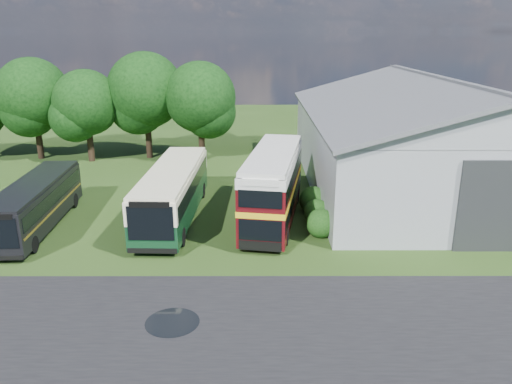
{
  "coord_description": "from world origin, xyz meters",
  "views": [
    {
      "loc": [
        1.85,
        -20.53,
        11.2
      ],
      "look_at": [
        1.89,
        8.0,
        2.01
      ],
      "focal_mm": 35.0,
      "sensor_mm": 36.0,
      "label": 1
    }
  ],
  "objects_px": {
    "bus_maroon_double": "(273,187)",
    "bus_dark_single": "(36,204)",
    "bus_green_single": "(173,192)",
    "storage_shed": "(432,131)"
  },
  "relations": [
    {
      "from": "bus_green_single",
      "to": "bus_dark_single",
      "type": "xyz_separation_m",
      "value": [
        -7.89,
        -1.5,
        -0.23
      ]
    },
    {
      "from": "storage_shed",
      "to": "bus_dark_single",
      "type": "distance_m",
      "value": 27.66
    },
    {
      "from": "bus_dark_single",
      "to": "bus_maroon_double",
      "type": "bearing_deg",
      "value": 1.65
    },
    {
      "from": "bus_green_single",
      "to": "bus_maroon_double",
      "type": "relative_size",
      "value": 1.13
    },
    {
      "from": "storage_shed",
      "to": "bus_maroon_double",
      "type": "height_order",
      "value": "storage_shed"
    },
    {
      "from": "bus_maroon_double",
      "to": "bus_dark_single",
      "type": "height_order",
      "value": "bus_maroon_double"
    },
    {
      "from": "bus_green_single",
      "to": "bus_maroon_double",
      "type": "bearing_deg",
      "value": -2.02
    },
    {
      "from": "bus_green_single",
      "to": "bus_maroon_double",
      "type": "distance_m",
      "value": 6.21
    },
    {
      "from": "bus_maroon_double",
      "to": "bus_dark_single",
      "type": "relative_size",
      "value": 1.02
    },
    {
      "from": "bus_maroon_double",
      "to": "bus_dark_single",
      "type": "distance_m",
      "value": 14.13
    }
  ]
}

